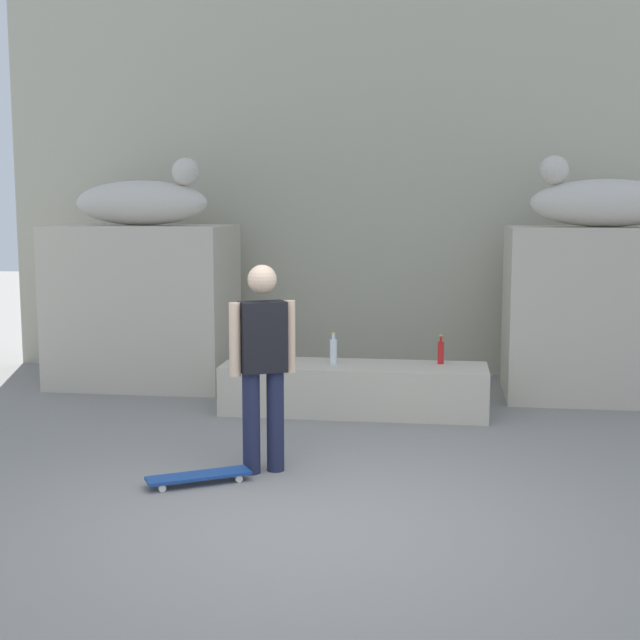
{
  "coord_description": "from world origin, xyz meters",
  "views": [
    {
      "loc": [
        0.87,
        -5.69,
        2.16
      ],
      "look_at": [
        -0.21,
        2.09,
        1.1
      ],
      "focal_mm": 49.49,
      "sensor_mm": 36.0,
      "label": 1
    }
  ],
  "objects_px": {
    "skateboard": "(199,476)",
    "bottle_green": "(253,347)",
    "statue_reclining_right": "(602,201)",
    "bottle_clear": "(333,351)",
    "bottle_red": "(441,352)",
    "statue_reclining_left": "(144,201)",
    "skater": "(263,359)",
    "bottle_brown": "(242,354)"
  },
  "relations": [
    {
      "from": "skateboard",
      "to": "bottle_green",
      "type": "distance_m",
      "value": 2.73
    },
    {
      "from": "bottle_green",
      "to": "bottle_brown",
      "type": "bearing_deg",
      "value": -96.49
    },
    {
      "from": "statue_reclining_left",
      "to": "bottle_clear",
      "type": "xyz_separation_m",
      "value": [
        2.37,
        -1.14,
        -1.52
      ]
    },
    {
      "from": "statue_reclining_right",
      "to": "bottle_red",
      "type": "relative_size",
      "value": 5.49
    },
    {
      "from": "skater",
      "to": "bottle_green",
      "type": "bearing_deg",
      "value": -103.8
    },
    {
      "from": "statue_reclining_left",
      "to": "bottle_clear",
      "type": "relative_size",
      "value": 4.88
    },
    {
      "from": "bottle_clear",
      "to": "bottle_brown",
      "type": "bearing_deg",
      "value": -171.4
    },
    {
      "from": "bottle_brown",
      "to": "bottle_clear",
      "type": "bearing_deg",
      "value": 8.6
    },
    {
      "from": "skater",
      "to": "statue_reclining_right",
      "type": "bearing_deg",
      "value": -161.8
    },
    {
      "from": "skater",
      "to": "bottle_red",
      "type": "xyz_separation_m",
      "value": [
        1.4,
        2.26,
        -0.3
      ]
    },
    {
      "from": "bottle_red",
      "to": "skater",
      "type": "bearing_deg",
      "value": -121.72
    },
    {
      "from": "bottle_red",
      "to": "bottle_green",
      "type": "xyz_separation_m",
      "value": [
        -1.97,
        0.03,
        -0.0
      ]
    },
    {
      "from": "skateboard",
      "to": "bottle_brown",
      "type": "relative_size",
      "value": 2.96
    },
    {
      "from": "statue_reclining_left",
      "to": "bottle_brown",
      "type": "bearing_deg",
      "value": -39.36
    },
    {
      "from": "bottle_clear",
      "to": "bottle_green",
      "type": "bearing_deg",
      "value": 166.48
    },
    {
      "from": "statue_reclining_right",
      "to": "skater",
      "type": "xyz_separation_m",
      "value": [
        -3.1,
        -3.22,
        -1.24
      ]
    },
    {
      "from": "statue_reclining_right",
      "to": "bottle_clear",
      "type": "bearing_deg",
      "value": 28.08
    },
    {
      "from": "statue_reclining_right",
      "to": "bottle_clear",
      "type": "distance_m",
      "value": 3.38
    },
    {
      "from": "bottle_clear",
      "to": "bottle_green",
      "type": "distance_m",
      "value": 0.91
    },
    {
      "from": "statue_reclining_right",
      "to": "bottle_green",
      "type": "distance_m",
      "value": 4.09
    },
    {
      "from": "skateboard",
      "to": "bottle_brown",
      "type": "xyz_separation_m",
      "value": [
        -0.18,
        2.32,
        0.55
      ]
    },
    {
      "from": "statue_reclining_left",
      "to": "bottle_green",
      "type": "bearing_deg",
      "value": -29.81
    },
    {
      "from": "skateboard",
      "to": "bottle_clear",
      "type": "distance_m",
      "value": 2.63
    },
    {
      "from": "bottle_red",
      "to": "bottle_green",
      "type": "distance_m",
      "value": 1.97
    },
    {
      "from": "skateboard",
      "to": "bottle_brown",
      "type": "bearing_deg",
      "value": -115.71
    },
    {
      "from": "bottle_brown",
      "to": "bottle_green",
      "type": "height_order",
      "value": "bottle_green"
    },
    {
      "from": "skater",
      "to": "skateboard",
      "type": "bearing_deg",
      "value": 13.27
    },
    {
      "from": "bottle_brown",
      "to": "bottle_green",
      "type": "bearing_deg",
      "value": 83.51
    },
    {
      "from": "bottle_green",
      "to": "statue_reclining_right",
      "type": "bearing_deg",
      "value": 14.26
    },
    {
      "from": "skateboard",
      "to": "bottle_green",
      "type": "height_order",
      "value": "bottle_green"
    },
    {
      "from": "skateboard",
      "to": "bottle_green",
      "type": "relative_size",
      "value": 2.68
    },
    {
      "from": "bottle_red",
      "to": "bottle_green",
      "type": "relative_size",
      "value": 1.01
    },
    {
      "from": "skateboard",
      "to": "bottle_red",
      "type": "distance_m",
      "value": 3.26
    },
    {
      "from": "bottle_green",
      "to": "bottle_clear",
      "type": "bearing_deg",
      "value": -13.52
    },
    {
      "from": "bottle_brown",
      "to": "bottle_green",
      "type": "xyz_separation_m",
      "value": [
        0.04,
        0.35,
        0.01
      ]
    },
    {
      "from": "bottle_brown",
      "to": "bottle_green",
      "type": "relative_size",
      "value": 0.91
    },
    {
      "from": "statue_reclining_left",
      "to": "bottle_brown",
      "type": "height_order",
      "value": "statue_reclining_left"
    },
    {
      "from": "bottle_clear",
      "to": "skateboard",
      "type": "bearing_deg",
      "value": -106.8
    },
    {
      "from": "statue_reclining_left",
      "to": "skateboard",
      "type": "distance_m",
      "value": 4.47
    },
    {
      "from": "skater",
      "to": "bottle_brown",
      "type": "distance_m",
      "value": 2.06
    },
    {
      "from": "skater",
      "to": "skateboard",
      "type": "height_order",
      "value": "skater"
    },
    {
      "from": "bottle_brown",
      "to": "bottle_red",
      "type": "bearing_deg",
      "value": 9.12
    }
  ]
}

